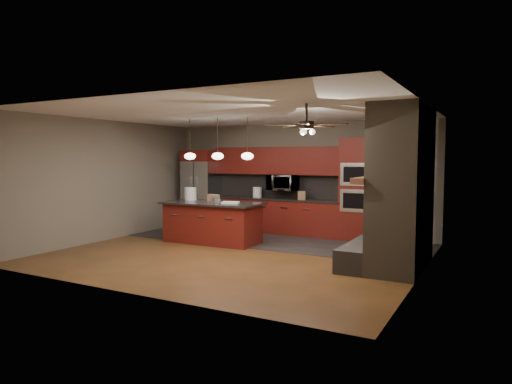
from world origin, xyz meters
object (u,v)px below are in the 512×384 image
Objects in this scene: oven_tower at (359,189)px; paint_tray at (231,203)px; microwave at (283,182)px; counter_box at (302,195)px; refrigerator at (201,189)px; paint_can at (216,200)px; cardboard_box at (213,198)px; white_bucket at (190,194)px; counter_bucket at (257,192)px; kitchen_island at (212,222)px.

oven_tower is 6.50× the size of paint_tray.
counter_box is at bearing -10.23° from microwave.
microwave is 2.00m from paint_tray.
microwave is 3.61× the size of counter_box.
paint_can is at bearing -47.41° from refrigerator.
oven_tower reaches higher than cardboard_box.
paint_can is (0.94, -0.30, -0.09)m from white_bucket.
counter_box is (1.27, -0.05, -0.03)m from counter_bucket.
counter_bucket is 1.27m from counter_box.
cardboard_box is at bearing -150.63° from oven_tower.
microwave is 3.85× the size of paint_can.
oven_tower reaches higher than refrigerator.
counter_bucket is 1.31× the size of counter_box.
oven_tower reaches higher than microwave.
kitchen_island is 9.32× the size of cardboard_box.
counter_bucket is at bearing -175.99° from microwave.
cardboard_box is at bearing -119.51° from microwave.
paint_can is at bearing -17.91° from white_bucket.
oven_tower is 8.98× the size of counter_bucket.
kitchen_island is 0.56m from paint_can.
microwave is (-1.98, 0.06, 0.11)m from oven_tower.
microwave is 2.43× the size of white_bucket.
counter_bucket reaches higher than counter_box.
microwave reaches higher than counter_box.
white_bucket is 1.28m from paint_tray.
microwave is 0.76m from counter_bucket.
kitchen_island is 12.08× the size of paint_can.
microwave is 2.27m from kitchen_island.
counter_bucket is (-0.71, -0.05, -0.27)m from microwave.
counter_bucket is at bearing 82.07° from paint_tray.
counter_box is (1.24, 1.93, 0.02)m from paint_can.
cardboard_box is (-0.11, 0.21, 0.53)m from kitchen_island.
white_bucket reaches higher than kitchen_island.
white_bucket is at bearing 152.15° from paint_tray.
oven_tower is 9.67× the size of cardboard_box.
microwave reaches higher than counter_bucket.
kitchen_island is at bearing -146.57° from oven_tower.
refrigerator reaches higher than paint_tray.
refrigerator is 8.64× the size of cardboard_box.
refrigerator is at bearing 120.42° from paint_tray.
paint_can is at bearing -147.57° from counter_box.
kitchen_island is (1.57, -1.80, -0.60)m from refrigerator.
white_bucket is (0.81, -1.59, 0.01)m from refrigerator.
counter_box reaches higher than kitchen_island.
white_bucket is 1.22× the size of cardboard_box.
microwave is at bearing 71.41° from paint_can.
counter_box is at bearing 0.60° from refrigerator.
refrigerator is 2.46m from kitchen_island.
oven_tower is at bearing -0.16° from counter_bucket.
refrigerator is 1.71m from counter_bucket.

